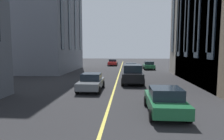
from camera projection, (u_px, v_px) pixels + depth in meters
lane_centre_line at (115, 86)px, 17.77m from camera, size 80.00×0.16×0.01m
car_red_parked_b at (113, 62)px, 41.71m from camera, size 4.40×1.95×1.37m
car_green_mid at (149, 65)px, 33.30m from camera, size 3.90×1.89×1.40m
car_grey_trailing at (91, 82)px, 15.84m from camera, size 3.90×1.89×1.40m
car_white_oncoming at (131, 67)px, 29.74m from camera, size 4.40×1.95×1.37m
car_green_near at (165, 100)px, 10.01m from camera, size 3.90×1.89×1.40m
car_black_far at (132, 74)px, 19.17m from camera, size 4.70×2.14×1.88m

